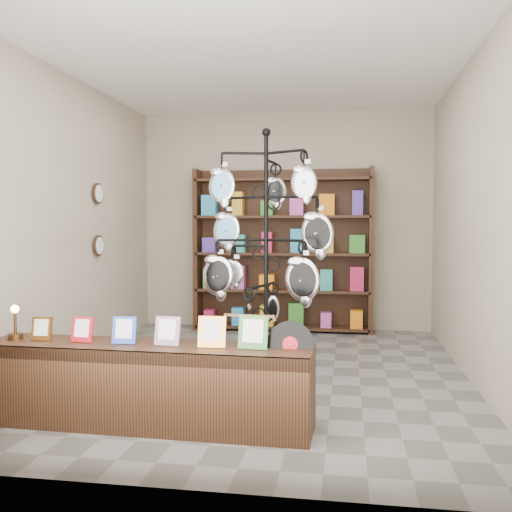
{
  "coord_description": "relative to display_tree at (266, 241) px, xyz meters",
  "views": [
    {
      "loc": [
        0.88,
        -5.41,
        1.42
      ],
      "look_at": [
        0.17,
        -1.0,
        1.19
      ],
      "focal_mm": 40.0,
      "sensor_mm": 36.0,
      "label": 1
    }
  ],
  "objects": [
    {
      "name": "ground",
      "position": [
        -0.19,
        0.6,
        -1.3
      ],
      "size": [
        5.0,
        5.0,
        0.0
      ],
      "primitive_type": "plane",
      "color": "slate",
      "rests_on": "ground"
    },
    {
      "name": "display_tree",
      "position": [
        0.0,
        0.0,
        0.0
      ],
      "size": [
        1.15,
        1.06,
        2.25
      ],
      "rotation": [
        0.0,
        0.0,
        -0.13
      ],
      "color": "black",
      "rests_on": "ground"
    },
    {
      "name": "room_envelope",
      "position": [
        -0.19,
        0.6,
        0.55
      ],
      "size": [
        5.0,
        5.0,
        5.0
      ],
      "color": "#B0A18D",
      "rests_on": "ground"
    },
    {
      "name": "front_shelf",
      "position": [
        -0.72,
        -0.97,
        -1.01
      ],
      "size": [
        2.39,
        0.55,
        0.84
      ],
      "rotation": [
        0.0,
        0.0,
        -0.03
      ],
      "color": "black",
      "rests_on": "ground"
    },
    {
      "name": "back_shelving",
      "position": [
        -0.19,
        2.9,
        -0.27
      ],
      "size": [
        2.42,
        0.36,
        2.2
      ],
      "color": "black",
      "rests_on": "ground"
    },
    {
      "name": "wall_clocks",
      "position": [
        -2.16,
        1.4,
        0.2
      ],
      "size": [
        0.03,
        0.24,
        0.84
      ],
      "color": "black",
      "rests_on": "ground"
    }
  ]
}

